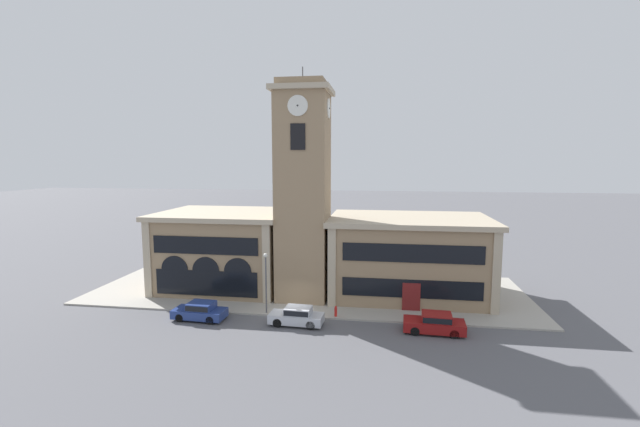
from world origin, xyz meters
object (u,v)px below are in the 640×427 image
object	(u,v)px
street_lamp	(266,273)
parked_car_far	(435,323)
parked_car_near	(200,311)
parked_car_mid	(297,316)
fire_hydrant	(336,311)

from	to	relation	value
street_lamp	parked_car_far	bearing A→B (deg)	-7.94
parked_car_far	street_lamp	distance (m)	13.88
parked_car_near	parked_car_mid	size ratio (longest dim) A/B	1.00
parked_car_mid	street_lamp	bearing A→B (deg)	-29.25
fire_hydrant	parked_car_near	bearing A→B (deg)	-169.91
street_lamp	fire_hydrant	world-z (taller)	street_lamp
parked_car_far	fire_hydrant	xyz separation A→B (m)	(-7.65, 1.93, -0.21)
parked_car_near	parked_car_far	world-z (taller)	parked_car_far
parked_car_mid	parked_car_far	size ratio (longest dim) A/B	0.94
parked_car_near	parked_car_mid	bearing A→B (deg)	-177.02
parked_car_mid	fire_hydrant	distance (m)	3.44
parked_car_near	parked_car_far	distance (m)	18.47
parked_car_mid	parked_car_far	distance (m)	10.49
parked_car_near	parked_car_far	size ratio (longest dim) A/B	0.94
parked_car_near	parked_car_mid	xyz separation A→B (m)	(7.98, 0.00, 0.01)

